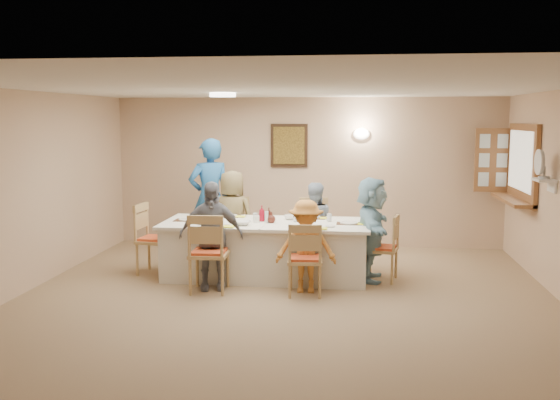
# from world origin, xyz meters

# --- Properties ---
(ground) EXTENTS (7.00, 7.00, 0.00)m
(ground) POSITION_xyz_m (0.00, 0.00, 0.00)
(ground) COLOR olive
(room_walls) EXTENTS (7.00, 7.00, 7.00)m
(room_walls) POSITION_xyz_m (0.00, 0.00, 1.51)
(room_walls) COLOR tan
(room_walls) RESTS_ON ground
(wall_picture) EXTENTS (0.62, 0.05, 0.72)m
(wall_picture) POSITION_xyz_m (-0.30, 3.46, 1.70)
(wall_picture) COLOR #3C2615
(wall_picture) RESTS_ON room_walls
(wall_sconce) EXTENTS (0.26, 0.09, 0.18)m
(wall_sconce) POSITION_xyz_m (0.90, 3.44, 1.90)
(wall_sconce) COLOR white
(wall_sconce) RESTS_ON room_walls
(ceiling_light) EXTENTS (0.36, 0.36, 0.05)m
(ceiling_light) POSITION_xyz_m (-1.00, 1.50, 2.47)
(ceiling_light) COLOR white
(ceiling_light) RESTS_ON room_walls
(serving_hatch) EXTENTS (0.06, 1.50, 1.15)m
(serving_hatch) POSITION_xyz_m (3.21, 2.40, 1.50)
(serving_hatch) COLOR brown
(serving_hatch) RESTS_ON room_walls
(hatch_sill) EXTENTS (0.30, 1.50, 0.05)m
(hatch_sill) POSITION_xyz_m (3.09, 2.40, 0.97)
(hatch_sill) COLOR brown
(hatch_sill) RESTS_ON room_walls
(shutter_door) EXTENTS (0.55, 0.04, 1.00)m
(shutter_door) POSITION_xyz_m (2.95, 3.16, 1.50)
(shutter_door) COLOR brown
(shutter_door) RESTS_ON room_walls
(fan_shelf) EXTENTS (0.22, 0.36, 0.03)m
(fan_shelf) POSITION_xyz_m (3.13, 1.05, 1.40)
(fan_shelf) COLOR white
(fan_shelf) RESTS_ON room_walls
(desk_fan) EXTENTS (0.30, 0.30, 0.28)m
(desk_fan) POSITION_xyz_m (3.10, 1.05, 1.55)
(desk_fan) COLOR #A5A5A8
(desk_fan) RESTS_ON fan_shelf
(dining_table) EXTENTS (2.79, 1.18, 0.76)m
(dining_table) POSITION_xyz_m (-0.38, 1.30, 0.38)
(dining_table) COLOR white
(dining_table) RESTS_ON ground
(chair_back_left) EXTENTS (0.51, 0.51, 0.98)m
(chair_back_left) POSITION_xyz_m (-0.98, 2.10, 0.49)
(chair_back_left) COLOR tan
(chair_back_left) RESTS_ON ground
(chair_back_right) EXTENTS (0.52, 0.52, 0.99)m
(chair_back_right) POSITION_xyz_m (0.22, 2.10, 0.49)
(chair_back_right) COLOR tan
(chair_back_right) RESTS_ON ground
(chair_front_left) EXTENTS (0.50, 0.50, 1.01)m
(chair_front_left) POSITION_xyz_m (-0.98, 0.50, 0.50)
(chair_front_left) COLOR tan
(chair_front_left) RESTS_ON ground
(chair_front_right) EXTENTS (0.47, 0.47, 0.91)m
(chair_front_right) POSITION_xyz_m (0.22, 0.50, 0.46)
(chair_front_right) COLOR tan
(chair_front_right) RESTS_ON ground
(chair_left_end) EXTENTS (0.52, 0.52, 0.99)m
(chair_left_end) POSITION_xyz_m (-1.93, 1.30, 0.49)
(chair_left_end) COLOR tan
(chair_left_end) RESTS_ON ground
(chair_right_end) EXTENTS (0.51, 0.51, 0.89)m
(chair_right_end) POSITION_xyz_m (1.17, 1.30, 0.45)
(chair_right_end) COLOR tan
(chair_right_end) RESTS_ON ground
(diner_back_left) EXTENTS (0.84, 0.69, 1.40)m
(diner_back_left) POSITION_xyz_m (-0.98, 1.98, 0.70)
(diner_back_left) COLOR brown
(diner_back_left) RESTS_ON ground
(diner_back_right) EXTENTS (0.77, 0.69, 1.23)m
(diner_back_right) POSITION_xyz_m (0.22, 1.98, 0.62)
(diner_back_right) COLOR #95A6BE
(diner_back_right) RESTS_ON ground
(diner_front_left) EXTENTS (0.94, 0.65, 1.38)m
(diner_front_left) POSITION_xyz_m (-0.98, 0.62, 0.69)
(diner_front_left) COLOR gray
(diner_front_left) RESTS_ON ground
(diner_front_right) EXTENTS (0.78, 0.49, 1.16)m
(diner_front_right) POSITION_xyz_m (0.22, 0.62, 0.58)
(diner_front_right) COLOR orange
(diner_front_right) RESTS_ON ground
(diner_right_end) EXTENTS (1.32, 0.51, 1.39)m
(diner_right_end) POSITION_xyz_m (1.04, 1.30, 0.69)
(diner_right_end) COLOR #92C4DA
(diner_right_end) RESTS_ON ground
(caregiver) EXTENTS (1.07, 1.05, 1.85)m
(caregiver) POSITION_xyz_m (-1.43, 2.45, 0.92)
(caregiver) COLOR #235F9E
(caregiver) RESTS_ON ground
(placemat_fl) EXTENTS (0.33, 0.24, 0.01)m
(placemat_fl) POSITION_xyz_m (-0.98, 0.88, 0.76)
(placemat_fl) COLOR #472B19
(placemat_fl) RESTS_ON dining_table
(plate_fl) EXTENTS (0.23, 0.23, 0.01)m
(plate_fl) POSITION_xyz_m (-0.98, 0.88, 0.77)
(plate_fl) COLOR white
(plate_fl) RESTS_ON dining_table
(napkin_fl) EXTENTS (0.15, 0.15, 0.01)m
(napkin_fl) POSITION_xyz_m (-0.80, 0.83, 0.77)
(napkin_fl) COLOR #FDFF35
(napkin_fl) RESTS_ON dining_table
(placemat_fr) EXTENTS (0.33, 0.25, 0.01)m
(placemat_fr) POSITION_xyz_m (0.22, 0.88, 0.76)
(placemat_fr) COLOR #472B19
(placemat_fr) RESTS_ON dining_table
(plate_fr) EXTENTS (0.23, 0.23, 0.01)m
(plate_fr) POSITION_xyz_m (0.22, 0.88, 0.77)
(plate_fr) COLOR white
(plate_fr) RESTS_ON dining_table
(napkin_fr) EXTENTS (0.15, 0.15, 0.01)m
(napkin_fr) POSITION_xyz_m (0.40, 0.83, 0.77)
(napkin_fr) COLOR #FDFF35
(napkin_fr) RESTS_ON dining_table
(placemat_bl) EXTENTS (0.33, 0.24, 0.01)m
(placemat_bl) POSITION_xyz_m (-0.98, 1.72, 0.76)
(placemat_bl) COLOR #472B19
(placemat_bl) RESTS_ON dining_table
(plate_bl) EXTENTS (0.24, 0.24, 0.02)m
(plate_bl) POSITION_xyz_m (-0.98, 1.72, 0.77)
(plate_bl) COLOR white
(plate_bl) RESTS_ON dining_table
(napkin_bl) EXTENTS (0.14, 0.14, 0.01)m
(napkin_bl) POSITION_xyz_m (-0.80, 1.67, 0.77)
(napkin_bl) COLOR #FDFF35
(napkin_bl) RESTS_ON dining_table
(placemat_br) EXTENTS (0.37, 0.28, 0.01)m
(placemat_br) POSITION_xyz_m (0.22, 1.72, 0.76)
(placemat_br) COLOR #472B19
(placemat_br) RESTS_ON dining_table
(plate_br) EXTENTS (0.24, 0.24, 0.01)m
(plate_br) POSITION_xyz_m (0.22, 1.72, 0.77)
(plate_br) COLOR white
(plate_br) RESTS_ON dining_table
(napkin_br) EXTENTS (0.13, 0.13, 0.01)m
(napkin_br) POSITION_xyz_m (0.40, 1.67, 0.77)
(napkin_br) COLOR #FDFF35
(napkin_br) RESTS_ON dining_table
(placemat_le) EXTENTS (0.34, 0.25, 0.01)m
(placemat_le) POSITION_xyz_m (-1.48, 1.30, 0.76)
(placemat_le) COLOR #472B19
(placemat_le) RESTS_ON dining_table
(plate_le) EXTENTS (0.23, 0.23, 0.01)m
(plate_le) POSITION_xyz_m (-1.48, 1.30, 0.77)
(plate_le) COLOR white
(plate_le) RESTS_ON dining_table
(napkin_le) EXTENTS (0.15, 0.15, 0.01)m
(napkin_le) POSITION_xyz_m (-1.30, 1.25, 0.77)
(napkin_le) COLOR #FDFF35
(napkin_le) RESTS_ON dining_table
(placemat_re) EXTENTS (0.33, 0.25, 0.01)m
(placemat_re) POSITION_xyz_m (0.74, 1.30, 0.76)
(placemat_re) COLOR #472B19
(placemat_re) RESTS_ON dining_table
(plate_re) EXTENTS (0.24, 0.24, 0.02)m
(plate_re) POSITION_xyz_m (0.74, 1.30, 0.77)
(plate_re) COLOR white
(plate_re) RESTS_ON dining_table
(napkin_re) EXTENTS (0.13, 0.13, 0.01)m
(napkin_re) POSITION_xyz_m (0.92, 1.25, 0.77)
(napkin_re) COLOR #FDFF35
(napkin_re) RESTS_ON dining_table
(teacup_a) EXTENTS (0.15, 0.15, 0.10)m
(teacup_a) POSITION_xyz_m (-1.20, 0.99, 0.81)
(teacup_a) COLOR white
(teacup_a) RESTS_ON dining_table
(teacup_b) EXTENTS (0.17, 0.17, 0.09)m
(teacup_b) POSITION_xyz_m (-0.01, 1.83, 0.81)
(teacup_b) COLOR white
(teacup_b) RESTS_ON dining_table
(bowl_a) EXTENTS (0.28, 0.28, 0.06)m
(bowl_a) POSITION_xyz_m (-0.65, 1.01, 0.79)
(bowl_a) COLOR white
(bowl_a) RESTS_ON dining_table
(bowl_b) EXTENTS (0.31, 0.31, 0.06)m
(bowl_b) POSITION_xyz_m (-0.07, 1.56, 0.79)
(bowl_b) COLOR white
(bowl_b) RESTS_ON dining_table
(condiment_ketchup) EXTENTS (0.09, 0.09, 0.22)m
(condiment_ketchup) POSITION_xyz_m (-0.44, 1.35, 0.87)
(condiment_ketchup) COLOR #B30F26
(condiment_ketchup) RESTS_ON dining_table
(condiment_brown) EXTENTS (0.13, 0.13, 0.19)m
(condiment_brown) POSITION_xyz_m (-0.35, 1.37, 0.85)
(condiment_brown) COLOR #4B1C14
(condiment_brown) RESTS_ON dining_table
(condiment_malt) EXTENTS (0.14, 0.14, 0.15)m
(condiment_malt) POSITION_xyz_m (-0.30, 1.24, 0.83)
(condiment_malt) COLOR #4B1C14
(condiment_malt) RESTS_ON dining_table
(drinking_glass) EXTENTS (0.07, 0.07, 0.11)m
(drinking_glass) POSITION_xyz_m (-0.53, 1.35, 0.82)
(drinking_glass) COLOR silver
(drinking_glass) RESTS_ON dining_table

